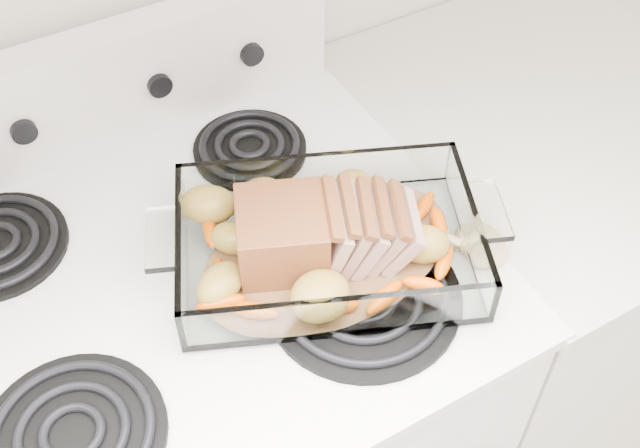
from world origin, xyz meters
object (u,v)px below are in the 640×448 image
counter_right (511,287)px  baking_dish (328,248)px  electric_range (210,434)px  pork_roast (312,239)px

counter_right → baking_dish: (-0.48, -0.08, 0.50)m
electric_range → pork_roast: 0.54m
counter_right → pork_roast: (-0.51, -0.08, 0.53)m
electric_range → baking_dish: size_ratio=2.93×
electric_range → baking_dish: electric_range is taller
electric_range → pork_roast: electric_range is taller
pork_roast → baking_dish: bearing=10.6°
counter_right → pork_roast: size_ratio=4.02×
baking_dish → pork_roast: (-0.02, 0.00, 0.03)m
electric_range → baking_dish: bearing=-25.2°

